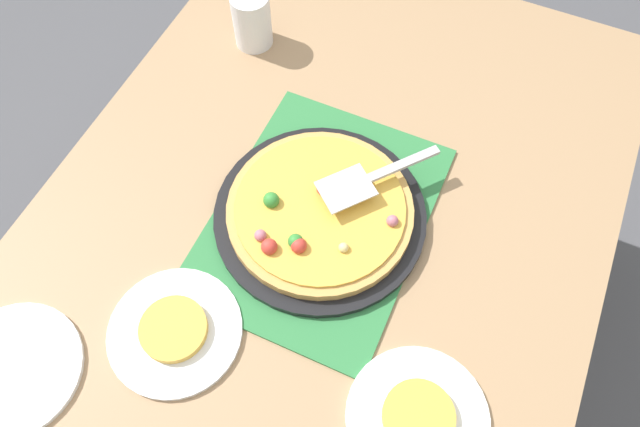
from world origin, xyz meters
The scene contains 12 objects.
ground_plane centered at (0.00, 0.00, 0.00)m, with size 8.00×8.00×0.00m, color #4C4C51.
dining_table centered at (0.00, 0.00, 0.64)m, with size 1.40×1.00×0.75m.
placemat centered at (0.00, 0.00, 0.75)m, with size 0.48×0.36×0.01m, color #2D753D.
pizza_pan centered at (0.00, 0.00, 0.76)m, with size 0.38×0.38×0.01m, color black.
pizza centered at (0.00, 0.00, 0.78)m, with size 0.33×0.33×0.05m.
plate_near_left centered at (0.26, 0.28, 0.76)m, with size 0.22×0.22×0.01m, color white.
plate_far_right centered at (0.29, -0.13, 0.76)m, with size 0.22×0.22×0.01m, color white.
plate_side centered at (0.45, -0.33, 0.76)m, with size 0.22×0.22×0.01m, color white.
served_slice_left centered at (0.26, 0.28, 0.77)m, with size 0.11×0.11×0.02m, color gold.
served_slice_right centered at (0.29, -0.13, 0.77)m, with size 0.11×0.11×0.02m, color gold.
cup_far centered at (-0.34, -0.31, 0.81)m, with size 0.08×0.08×0.12m, color white.
pizza_server centered at (-0.08, 0.06, 0.82)m, with size 0.20×0.18×0.01m.
Camera 1 is at (0.47, 0.21, 1.70)m, focal length 33.53 mm.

